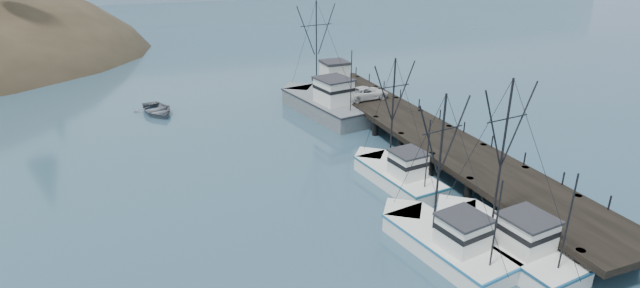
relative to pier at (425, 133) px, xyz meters
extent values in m
plane|color=#29465B|center=(-14.00, -16.00, -1.69)|extent=(400.00, 400.00, 0.00)
cube|color=black|center=(0.00, 0.00, 0.06)|extent=(6.00, 44.00, 0.50)
cylinder|color=black|center=(-2.60, -20.00, -0.69)|extent=(0.56, 0.56, 2.00)
cylinder|color=black|center=(-2.60, -15.00, -0.69)|extent=(0.56, 0.56, 2.00)
cylinder|color=black|center=(2.60, -15.00, -0.69)|extent=(0.56, 0.56, 2.00)
cylinder|color=black|center=(-2.60, -10.00, -0.69)|extent=(0.56, 0.56, 2.00)
cylinder|color=black|center=(2.60, -10.00, -0.69)|extent=(0.56, 0.56, 2.00)
cylinder|color=black|center=(-2.60, -5.00, -0.69)|extent=(0.56, 0.56, 2.00)
cylinder|color=black|center=(2.60, -5.00, -0.69)|extent=(0.56, 0.56, 2.00)
cylinder|color=black|center=(-2.60, 0.00, -0.69)|extent=(0.56, 0.56, 2.00)
cylinder|color=black|center=(2.60, 0.00, -0.69)|extent=(0.56, 0.56, 2.00)
cylinder|color=black|center=(-2.60, 5.00, -0.69)|extent=(0.56, 0.56, 2.00)
cylinder|color=black|center=(2.60, 5.00, -0.69)|extent=(0.56, 0.56, 2.00)
cylinder|color=black|center=(-2.60, 10.00, -0.69)|extent=(0.56, 0.56, 2.00)
cylinder|color=black|center=(2.60, 10.00, -0.69)|extent=(0.56, 0.56, 2.00)
cylinder|color=black|center=(-2.60, 15.00, -0.69)|extent=(0.56, 0.56, 2.00)
cylinder|color=black|center=(2.60, 15.00, -0.69)|extent=(0.56, 0.56, 2.00)
cylinder|color=black|center=(-2.60, 20.00, -0.69)|extent=(0.56, 0.56, 2.00)
cylinder|color=black|center=(2.60, 20.00, -0.69)|extent=(0.56, 0.56, 2.00)
cube|color=white|center=(-40.83, 42.41, -1.39)|extent=(1.00, 3.50, 0.90)
cylinder|color=black|center=(-40.83, 42.41, 1.51)|extent=(0.08, 0.08, 6.00)
cube|color=white|center=(-4.57, -16.53, -1.24)|extent=(4.63, 9.58, 1.60)
cube|color=white|center=(-5.09, -11.95, -1.24)|extent=(3.58, 3.58, 1.60)
cube|color=navy|center=(-4.57, -16.53, -0.54)|extent=(4.73, 9.82, 0.18)
cube|color=silver|center=(-4.43, -17.71, 0.51)|extent=(2.80, 2.87, 1.90)
cube|color=#26262B|center=(-4.43, -17.71, 1.54)|extent=(3.04, 3.13, 0.16)
cylinder|color=black|center=(-4.73, -15.12, 4.45)|extent=(0.14, 0.14, 9.77)
cylinder|color=black|center=(-4.16, -20.06, 2.49)|extent=(0.10, 0.10, 5.86)
cube|color=white|center=(-8.09, -15.18, -1.24)|extent=(4.78, 9.02, 1.60)
cube|color=white|center=(-8.77, -10.95, -1.24)|extent=(3.42, 3.42, 1.60)
cube|color=#206494|center=(-8.09, -15.18, -0.54)|extent=(4.88, 9.25, 0.18)
cube|color=silver|center=(-7.91, -16.27, 0.51)|extent=(2.77, 2.77, 1.90)
cube|color=#26262B|center=(-7.91, -16.27, 1.54)|extent=(3.01, 3.02, 0.16)
cylinder|color=black|center=(-8.30, -13.88, 4.01)|extent=(0.14, 0.14, 8.90)
cylinder|color=black|center=(-7.56, -18.44, 2.23)|extent=(0.10, 0.10, 5.34)
cube|color=white|center=(-6.02, -5.58, -1.24)|extent=(4.13, 8.59, 1.60)
cube|color=white|center=(-6.50, -1.48, -1.24)|extent=(3.16, 3.16, 1.60)
cube|color=#1C5773|center=(-6.02, -5.58, -0.54)|extent=(4.22, 8.80, 0.18)
cube|color=silver|center=(-5.89, -6.64, 0.51)|extent=(2.49, 2.58, 1.90)
cube|color=#26262B|center=(-5.89, -6.64, 1.54)|extent=(2.70, 2.81, 0.16)
cylinder|color=black|center=(-6.17, -4.32, 3.98)|extent=(0.14, 0.14, 8.83)
cylinder|color=black|center=(-5.64, -8.74, 2.21)|extent=(0.10, 0.10, 5.30)
cube|color=slate|center=(-4.81, 12.83, -0.94)|extent=(6.52, 13.25, 2.20)
cube|color=slate|center=(-5.90, 19.08, -0.94)|extent=(4.34, 4.34, 2.20)
cube|color=black|center=(-4.81, 12.83, 0.06)|extent=(6.66, 13.58, 0.18)
cube|color=silver|center=(-4.53, 11.23, 1.46)|extent=(3.65, 4.05, 2.60)
cube|color=#26262B|center=(-4.53, 11.23, 2.84)|extent=(3.97, 4.42, 0.16)
cylinder|color=black|center=(-5.15, 14.76, 5.42)|extent=(0.14, 0.14, 10.52)
cylinder|color=black|center=(-3.97, 8.03, 3.31)|extent=(0.10, 0.10, 6.31)
cube|color=silver|center=(-1.50, 18.00, 1.56)|extent=(2.80, 3.00, 2.50)
cube|color=#26262B|center=(-1.50, 18.00, 2.96)|extent=(3.00, 3.20, 0.30)
imported|color=silver|center=(-0.82, 10.73, 1.01)|extent=(5.22, 2.74, 1.40)
imported|color=slate|center=(-22.53, 20.26, -1.69)|extent=(5.44, 6.73, 1.23)
camera|label=1|loc=(-25.15, -36.73, 16.53)|focal=28.00mm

